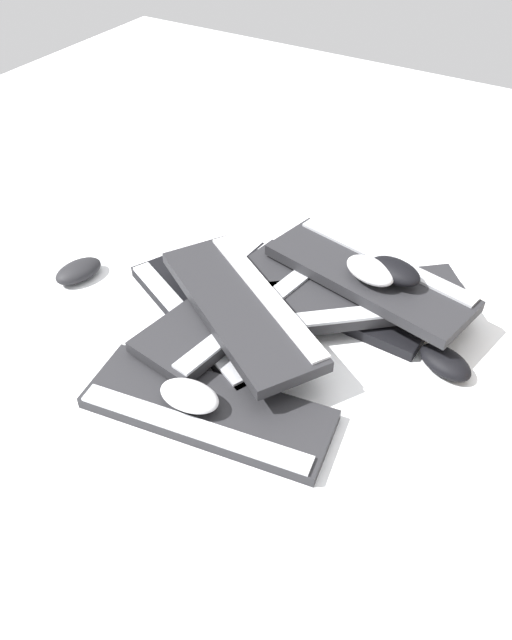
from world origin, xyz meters
name	(u,v)px	position (x,y,z in m)	size (l,w,h in m)	color
ground_plane	(272,359)	(0.00, 0.00, 0.00)	(3.20, 3.20, 0.00)	white
keyboard_0	(209,313)	(0.17, -0.04, 0.01)	(0.46, 0.32, 0.03)	black
keyboard_1	(207,410)	(0.03, 0.18, 0.01)	(0.46, 0.22, 0.03)	#232326
keyboard_2	(330,295)	(-0.02, -0.22, 0.01)	(0.45, 0.17, 0.03)	black
keyboard_3	(234,306)	(0.12, -0.06, 0.04)	(0.21, 0.46, 0.03)	#232326
keyboard_4	(360,301)	(-0.09, -0.20, 0.04)	(0.43, 0.40, 0.03)	#232326
keyboard_5	(241,306)	(0.09, -0.03, 0.07)	(0.45, 0.36, 0.03)	#232326
keyboard_6	(369,276)	(-0.09, -0.25, 0.07)	(0.46, 0.24, 0.03)	#232326
mouse_0	(395,271)	(-0.14, -0.24, 0.11)	(0.11, 0.07, 0.04)	black
mouse_1	(77,272)	(0.50, 0.00, 0.02)	(0.11, 0.07, 0.04)	black
mouse_2	(189,396)	(0.05, 0.19, 0.05)	(0.11, 0.07, 0.04)	silver
mouse_3	(370,271)	(-0.10, -0.22, 0.11)	(0.11, 0.07, 0.04)	silver
mouse_4	(445,362)	(-0.29, -0.15, 0.02)	(0.11, 0.07, 0.04)	black
cable_0	(312,293)	(0.02, -0.21, 0.00)	(0.39, 0.11, 0.01)	black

